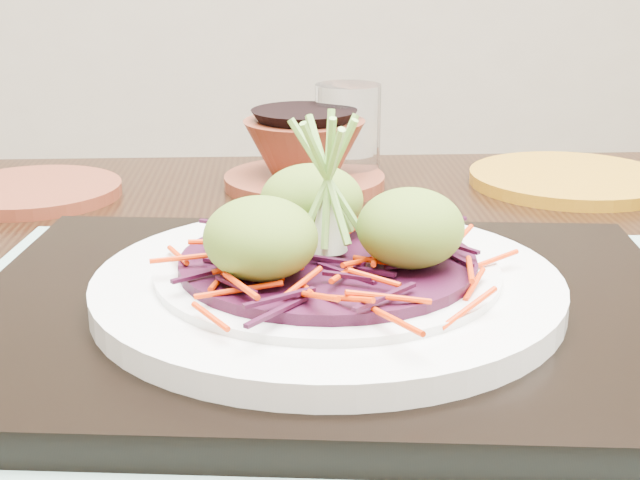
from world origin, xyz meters
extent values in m
cube|color=black|center=(-0.09, -0.02, 0.75)|extent=(1.34, 1.01, 0.04)
cube|color=#81A79A|center=(-0.11, -0.06, 0.77)|extent=(0.54, 0.47, 0.00)
cube|color=black|center=(-0.11, -0.06, 0.78)|extent=(0.47, 0.40, 0.02)
cylinder|color=white|center=(-0.11, -0.06, 0.79)|extent=(0.26, 0.26, 0.01)
cylinder|color=white|center=(-0.11, -0.06, 0.80)|extent=(0.19, 0.19, 0.01)
cylinder|color=#370B24|center=(-0.11, -0.06, 0.81)|extent=(0.16, 0.16, 0.01)
ellipsoid|color=#537523|center=(-0.15, -0.09, 0.83)|extent=(0.06, 0.06, 0.04)
ellipsoid|color=#537523|center=(-0.07, -0.09, 0.83)|extent=(0.06, 0.06, 0.04)
ellipsoid|color=#537523|center=(-0.11, -0.02, 0.83)|extent=(0.06, 0.06, 0.04)
cylinder|color=maroon|center=(-0.30, 0.27, 0.77)|extent=(0.19, 0.19, 0.01)
cylinder|color=white|center=(-0.01, 0.29, 0.81)|extent=(0.07, 0.07, 0.09)
cylinder|color=maroon|center=(-0.06, 0.26, 0.77)|extent=(0.18, 0.18, 0.01)
cylinder|color=#A46B12|center=(0.18, 0.21, 0.77)|extent=(0.24, 0.24, 0.01)
camera|label=1|loc=(-0.22, -0.52, 0.98)|focal=50.00mm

